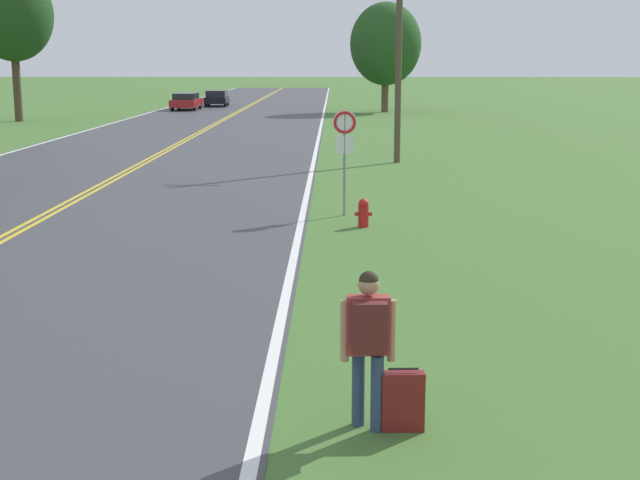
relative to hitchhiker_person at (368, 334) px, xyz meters
The scene contains 9 objects.
hitchhiker_person is the anchor object (origin of this frame).
suitcase 0.81m from the hitchhiker_person, ahead, with size 0.46×0.17×0.69m.
fire_hydrant 11.67m from the hitchhiker_person, 88.42° to the left, with size 0.41×0.25×0.67m.
traffic_sign 13.23m from the hitchhiker_person, 90.46° to the left, with size 0.60×0.10×2.63m.
utility_pole_midground 25.24m from the hitchhiker_person, 85.38° to the left, with size 1.80×0.24×7.82m.
tree_left_verge 52.14m from the hitchhiker_person, 113.14° to the left, with size 4.99×4.99×9.47m.
tree_mid_treeline 58.72m from the hitchhiker_person, 86.67° to the left, with size 5.26×5.26×8.02m.
car_red_sedan_mid_near 62.22m from the hitchhiker_person, 101.05° to the left, with size 1.93×4.59×1.30m.
car_black_hatchback_mid_far 67.44m from the hitchhiker_person, 98.76° to the left, with size 1.95×4.04×1.33m.
Camera 1 is at (7.24, -5.94, 3.84)m, focal length 50.00 mm.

